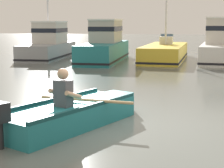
# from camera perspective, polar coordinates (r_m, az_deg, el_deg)

# --- Properties ---
(ground_plane) EXTENTS (120.00, 120.00, 0.00)m
(ground_plane) POSITION_cam_1_polar(r_m,az_deg,el_deg) (7.75, 1.81, -5.92)
(ground_plane) COLOR slate
(rowboat_with_person) EXTENTS (2.45, 3.53, 1.19)m
(rowboat_with_person) POSITION_cam_1_polar(r_m,az_deg,el_deg) (7.48, -6.30, -4.55)
(rowboat_with_person) COLOR #1E727A
(rowboat_with_person) RESTS_ON ground
(moored_boat_grey) EXTENTS (1.99, 5.62, 3.50)m
(moored_boat_grey) POSITION_cam_1_polar(r_m,az_deg,el_deg) (22.05, -9.73, 6.03)
(moored_boat_grey) COLOR gray
(moored_boat_grey) RESTS_ON ground
(moored_boat_teal) EXTENTS (1.85, 6.28, 2.25)m
(moored_boat_teal) POSITION_cam_1_polar(r_m,az_deg,el_deg) (20.12, -1.12, 5.97)
(moored_boat_teal) COLOR #1E727A
(moored_boat_teal) RESTS_ON ground
(moored_boat_yellow) EXTENTS (2.58, 6.65, 4.37)m
(moored_boat_yellow) POSITION_cam_1_polar(r_m,az_deg,el_deg) (20.71, 8.19, 4.80)
(moored_boat_yellow) COLOR gold
(moored_boat_yellow) RESTS_ON ground
(moored_boat_white) EXTENTS (2.58, 5.32, 2.35)m
(moored_boat_white) POSITION_cam_1_polar(r_m,az_deg,el_deg) (20.30, 16.46, 5.70)
(moored_boat_white) COLOR white
(moored_boat_white) RESTS_ON ground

